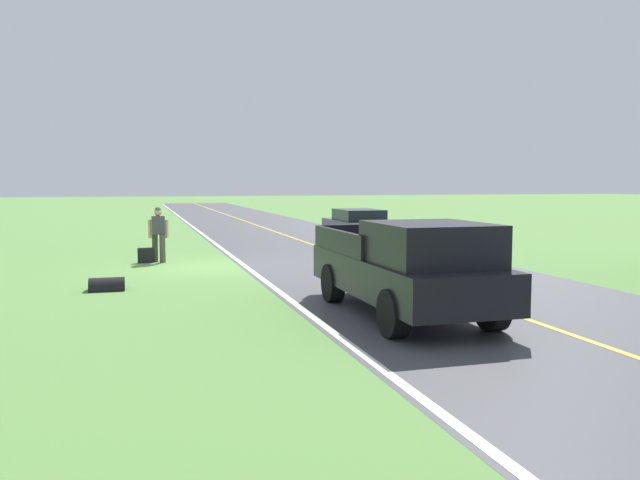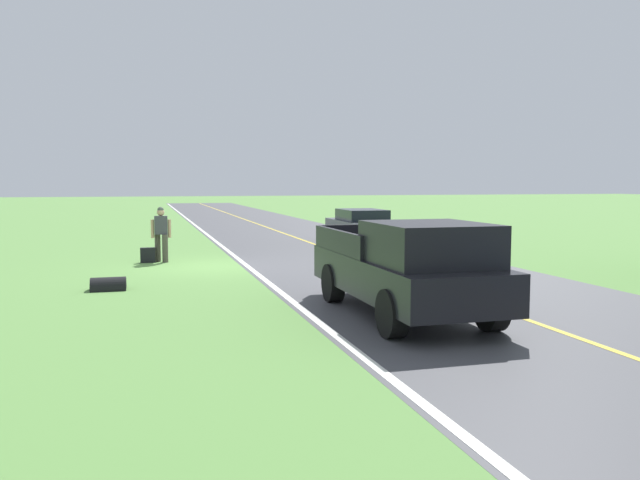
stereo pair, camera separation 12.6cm
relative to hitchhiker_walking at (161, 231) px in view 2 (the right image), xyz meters
The scene contains 9 objects.
ground_plane 2.34m from the hitchhiker_walking, 133.06° to the left, with size 200.00×200.00×0.00m, color #609347.
road_surface 6.45m from the hitchhiker_walking, 165.90° to the left, with size 7.82×120.00×0.00m, color #47474C.
lane_edge_line 3.06m from the hitchhiker_walking, 147.66° to the left, with size 0.16×117.60×0.00m, color silver.
lane_centre_line 6.45m from the hitchhiker_walking, 165.90° to the left, with size 0.14×117.60×0.00m, color gold.
hitchhiker_walking is the anchor object (origin of this frame).
suitcase_carried 0.86m from the hitchhiker_walking, 10.73° to the left, with size 0.20×0.46×0.47m, color black.
pickup_truck_passing 10.69m from the hitchhiker_walking, 113.02° to the left, with size 2.10×5.40×1.82m.
sedan_near_oncoming 9.20m from the hitchhiker_walking, 152.47° to the right, with size 2.00×4.44×1.41m.
drainage_culvert 5.40m from the hitchhiker_walking, 75.07° to the left, with size 0.60×0.60×0.80m, color black.
Camera 2 is at (2.03, 19.20, 2.51)m, focal length 35.95 mm.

